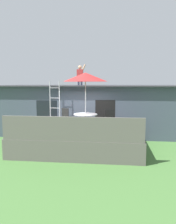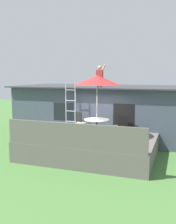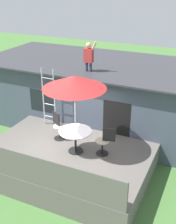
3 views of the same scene
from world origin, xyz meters
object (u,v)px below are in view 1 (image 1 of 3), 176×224
step_ladder (55,103)px  patio_table (86,118)px  patio_chair_right (106,120)px  person_figure (80,74)px  patio_chair_left (67,118)px  patio_umbrella (85,77)px

step_ladder → patio_table: bearing=-35.9°
step_ladder → patio_chair_right: step_ladder is taller
patio_table → step_ladder: size_ratio=0.47×
patio_table → person_figure: bearing=104.2°
patio_chair_right → patio_chair_left: bearing=-24.2°
patio_chair_left → patio_table: bearing=0.0°
patio_chair_right → person_figure: bearing=-69.4°
patio_table → person_figure: person_figure is taller
patio_umbrella → patio_table: bearing=1.8°
patio_table → patio_chair_left: size_ratio=1.13×
step_ladder → person_figure: person_figure is taller
person_figure → patio_chair_left: 2.76m
step_ladder → person_figure: 2.12m
patio_table → person_figure: (-0.57, 2.27, 1.99)m
patio_umbrella → person_figure: person_figure is taller
step_ladder → person_figure: bearing=42.6°
person_figure → patio_chair_right: size_ratio=1.21×
patio_chair_left → patio_chair_right: size_ratio=1.00×
patio_table → patio_chair_left: patio_chair_left is taller
patio_table → step_ladder: bearing=144.1°
patio_umbrella → person_figure: 2.35m
patio_table → step_ladder: step_ladder is taller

